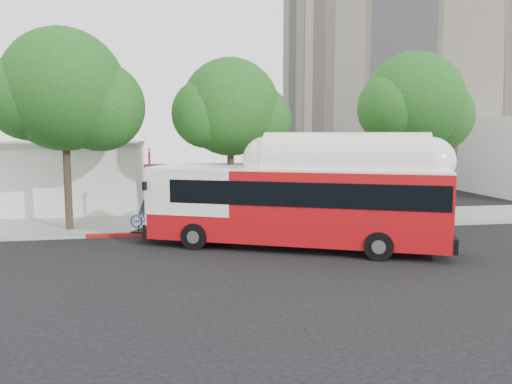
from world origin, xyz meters
TOP-DOWN VIEW (x-y plane):
  - ground at (0.00, 0.00)m, footprint 120.00×120.00m
  - sidewalk at (0.00, 6.50)m, footprint 60.00×5.00m
  - curb_strip at (0.00, 3.90)m, footprint 60.00×0.30m
  - red_curb_segment at (-3.00, 3.90)m, footprint 10.00×0.32m
  - street_tree_left at (-8.53, 5.56)m, footprint 6.67×5.80m
  - street_tree_mid at (-0.59, 6.06)m, footprint 5.75×5.00m
  - street_tree_right at (9.44, 5.86)m, footprint 6.21×5.40m
  - apartment_tower at (18.00, 28.00)m, footprint 18.00×18.00m
  - low_commercial_bldg at (-14.00, 14.00)m, footprint 16.20×10.20m
  - transit_bus at (1.00, 0.13)m, footprint 12.88×7.40m
  - signal_pole at (-5.06, 4.19)m, footprint 0.12×0.39m

SIDE VIEW (x-z plane):
  - ground at x=0.00m, z-range 0.00..0.00m
  - sidewalk at x=0.00m, z-range 0.00..0.15m
  - curb_strip at x=0.00m, z-range 0.00..0.15m
  - red_curb_segment at x=-3.00m, z-range 0.00..0.16m
  - transit_bus at x=1.00m, z-range -0.13..3.75m
  - signal_pole at x=-5.06m, z-range 0.05..4.16m
  - low_commercial_bldg at x=-14.00m, z-range 0.03..4.28m
  - street_tree_mid at x=-0.59m, z-range 1.60..10.22m
  - street_tree_right at x=9.44m, z-range 1.67..10.85m
  - street_tree_left at x=-8.53m, z-range 1.73..11.47m
  - apartment_tower at x=18.00m, z-range -0.88..36.12m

